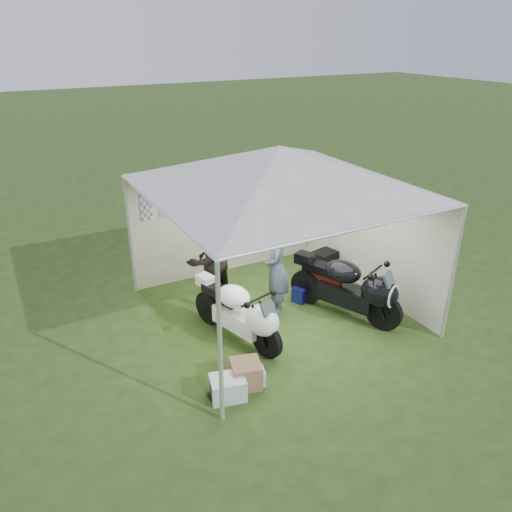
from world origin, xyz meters
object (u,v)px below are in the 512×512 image
object	(u,v)px
canopy_tent	(278,172)
motorcycle_white	(241,312)
crate_1	(246,374)
person_dark_jacket	(208,259)
equipment_box	(324,262)
motorcycle_black	(351,287)
crate_2	(254,377)
paddock_stand	(302,293)
crate_0	(228,388)
person_blue_jacket	(277,269)

from	to	relation	value
canopy_tent	motorcycle_white	bearing A→B (deg)	-150.75
motorcycle_white	crate_1	size ratio (longest dim) A/B	4.66
person_dark_jacket	equipment_box	distance (m)	2.75
motorcycle_black	crate_2	bearing A→B (deg)	175.51
crate_2	paddock_stand	bearing A→B (deg)	41.14
canopy_tent	motorcycle_white	distance (m)	2.32
crate_2	crate_1	bearing A→B (deg)	165.18
motorcycle_black	crate_0	xyz separation A→B (m)	(-2.80, -0.90, -0.43)
person_dark_jacket	crate_1	xyz separation A→B (m)	(-0.45, -2.33, -0.75)
crate_1	person_dark_jacket	bearing A→B (deg)	79.02
crate_1	crate_2	bearing A→B (deg)	-14.82
person_blue_jacket	equipment_box	distance (m)	2.07
motorcycle_black	person_dark_jacket	world-z (taller)	person_dark_jacket
canopy_tent	motorcycle_black	distance (m)	2.37
canopy_tent	crate_0	xyz separation A→B (m)	(-1.75, -1.67, -2.42)
motorcycle_black	person_blue_jacket	distance (m)	1.32
crate_0	equipment_box	bearing A→B (deg)	36.63
canopy_tent	paddock_stand	xyz separation A→B (m)	(0.66, 0.12, -2.43)
person_dark_jacket	crate_0	bearing A→B (deg)	51.88
motorcycle_black	person_blue_jacket	bearing A→B (deg)	122.66
person_dark_jacket	paddock_stand	bearing A→B (deg)	137.89
motorcycle_white	paddock_stand	distance (m)	1.80
motorcycle_black	crate_0	size ratio (longest dim) A/B	4.25
crate_0	crate_2	distance (m)	0.46
crate_2	motorcycle_black	bearing A→B (deg)	18.98
motorcycle_white	crate_1	world-z (taller)	motorcycle_white
motorcycle_white	crate_1	bearing A→B (deg)	-129.06
motorcycle_white	crate_0	world-z (taller)	motorcycle_white
crate_0	crate_2	size ratio (longest dim) A/B	1.53
paddock_stand	equipment_box	xyz separation A→B (m)	(1.04, 0.77, 0.09)
canopy_tent	person_dark_jacket	xyz separation A→B (m)	(-0.95, 0.77, -1.64)
canopy_tent	paddock_stand	world-z (taller)	canopy_tent
motorcycle_white	crate_2	bearing A→B (deg)	-123.22
person_blue_jacket	crate_2	world-z (taller)	person_blue_jacket
person_dark_jacket	canopy_tent	bearing A→B (deg)	120.81
motorcycle_black	equipment_box	xyz separation A→B (m)	(0.65, 1.67, -0.36)
person_dark_jacket	crate_0	size ratio (longest dim) A/B	3.90
motorcycle_black	paddock_stand	bearing A→B (deg)	90.00
canopy_tent	paddock_stand	bearing A→B (deg)	10.71
person_blue_jacket	crate_1	xyz separation A→B (m)	(-1.39, -1.50, -0.70)
person_dark_jacket	person_blue_jacket	xyz separation A→B (m)	(0.93, -0.83, -0.04)
paddock_stand	canopy_tent	bearing A→B (deg)	-169.29
equipment_box	person_dark_jacket	bearing A→B (deg)	-177.50
paddock_stand	person_dark_jacket	size ratio (longest dim) A/B	0.21
person_dark_jacket	crate_2	xyz separation A→B (m)	(-0.34, -2.36, -0.82)
person_blue_jacket	crate_2	distance (m)	2.13
person_blue_jacket	crate_1	distance (m)	2.16
canopy_tent	person_blue_jacket	size ratio (longest dim) A/B	3.18
paddock_stand	equipment_box	size ratio (longest dim) A/B	0.83
crate_0	crate_1	distance (m)	0.36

